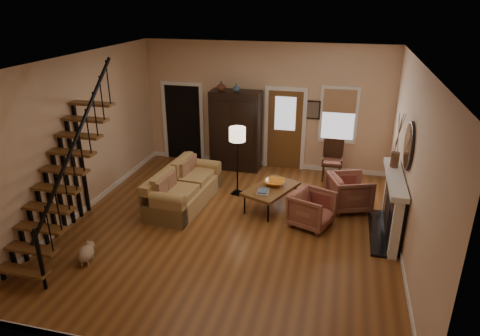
% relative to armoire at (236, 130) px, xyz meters
% --- Properties ---
extents(room, '(7.00, 7.33, 3.30)m').
position_rel_armoire_xyz_m(room, '(0.29, -1.39, 0.46)').
color(room, brown).
rests_on(room, ground).
extents(staircase, '(0.94, 2.80, 3.20)m').
position_rel_armoire_xyz_m(staircase, '(-2.08, -4.45, 0.55)').
color(staircase, brown).
rests_on(staircase, ground).
extents(fireplace, '(0.33, 1.95, 2.30)m').
position_rel_armoire_xyz_m(fireplace, '(3.83, -2.65, -0.31)').
color(fireplace, black).
rests_on(fireplace, ground).
extents(armoire, '(1.30, 0.60, 2.10)m').
position_rel_armoire_xyz_m(armoire, '(0.00, 0.00, 0.00)').
color(armoire, black).
rests_on(armoire, ground).
extents(vase_a, '(0.24, 0.24, 0.25)m').
position_rel_armoire_xyz_m(vase_a, '(-0.35, -0.10, 1.17)').
color(vase_a, '#4C2619').
rests_on(vase_a, armoire).
extents(vase_b, '(0.20, 0.20, 0.21)m').
position_rel_armoire_xyz_m(vase_b, '(0.05, -0.10, 1.16)').
color(vase_b, '#334C60').
rests_on(vase_b, armoire).
extents(sofa, '(1.11, 2.27, 0.82)m').
position_rel_armoire_xyz_m(sofa, '(-0.57, -2.40, -0.64)').
color(sofa, '#AA864D').
rests_on(sofa, ground).
extents(coffee_table, '(1.20, 1.48, 0.50)m').
position_rel_armoire_xyz_m(coffee_table, '(1.34, -2.11, -0.80)').
color(coffee_table, brown).
rests_on(coffee_table, ground).
extents(bowl, '(0.44, 0.44, 0.11)m').
position_rel_armoire_xyz_m(bowl, '(1.39, -1.96, -0.50)').
color(bowl, orange).
rests_on(bowl, coffee_table).
extents(books, '(0.24, 0.32, 0.06)m').
position_rel_armoire_xyz_m(books, '(1.22, -2.41, -0.52)').
color(books, beige).
rests_on(books, coffee_table).
extents(armchair_left, '(1.01, 1.00, 0.72)m').
position_rel_armoire_xyz_m(armchair_left, '(2.27, -2.66, -0.69)').
color(armchair_left, maroon).
rests_on(armchair_left, ground).
extents(armchair_right, '(1.09, 1.07, 0.78)m').
position_rel_armoire_xyz_m(armchair_right, '(3.00, -1.72, -0.66)').
color(armchair_right, maroon).
rests_on(armchair_right, ground).
extents(floor_lamp, '(0.46, 0.46, 1.63)m').
position_rel_armoire_xyz_m(floor_lamp, '(0.45, -1.60, -0.23)').
color(floor_lamp, black).
rests_on(floor_lamp, ground).
extents(side_chair, '(0.54, 0.54, 1.02)m').
position_rel_armoire_xyz_m(side_chair, '(2.55, -0.20, -0.54)').
color(side_chair, '#321D10').
rests_on(side_chair, ground).
extents(dog, '(0.35, 0.49, 0.32)m').
position_rel_armoire_xyz_m(dog, '(-1.43, -4.94, -0.89)').
color(dog, tan).
rests_on(dog, ground).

